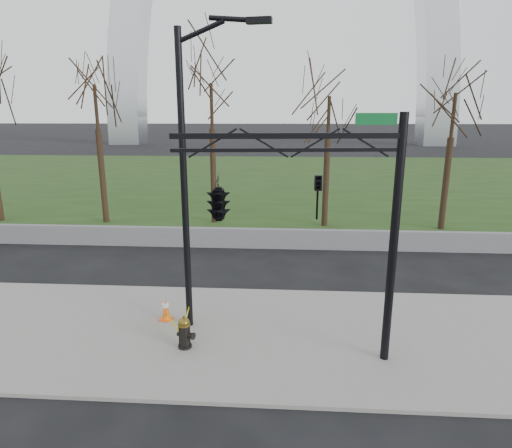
# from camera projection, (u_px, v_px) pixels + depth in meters

# --- Properties ---
(ground) EXTENTS (500.00, 500.00, 0.00)m
(ground) POSITION_uv_depth(u_px,v_px,m) (241.00, 335.00, 11.88)
(ground) COLOR black
(ground) RESTS_ON ground
(sidewalk) EXTENTS (18.00, 6.00, 0.10)m
(sidewalk) POSITION_uv_depth(u_px,v_px,m) (241.00, 334.00, 11.87)
(sidewalk) COLOR slate
(sidewalk) RESTS_ON ground
(grass_strip) EXTENTS (120.00, 40.00, 0.06)m
(grass_strip) POSITION_uv_depth(u_px,v_px,m) (272.00, 177.00, 40.85)
(grass_strip) COLOR #213412
(grass_strip) RESTS_ON ground
(guardrail) EXTENTS (60.00, 0.30, 0.90)m
(guardrail) POSITION_uv_depth(u_px,v_px,m) (258.00, 238.00, 19.49)
(guardrail) COLOR #59595B
(guardrail) RESTS_ON ground
(tree_row) EXTENTS (34.46, 4.00, 8.17)m
(tree_row) POSITION_uv_depth(u_px,v_px,m) (155.00, 150.00, 22.80)
(tree_row) COLOR black
(tree_row) RESTS_ON ground
(fire_hydrant) EXTENTS (0.55, 0.36, 0.88)m
(fire_hydrant) POSITION_uv_depth(u_px,v_px,m) (185.00, 333.00, 10.98)
(fire_hydrant) COLOR black
(fire_hydrant) RESTS_ON sidewalk
(traffic_cone) EXTENTS (0.42, 0.42, 0.64)m
(traffic_cone) POSITION_uv_depth(u_px,v_px,m) (166.00, 309.00, 12.50)
(traffic_cone) COLOR #F85D0D
(traffic_cone) RESTS_ON sidewalk
(street_light) EXTENTS (2.39, 0.49, 8.21)m
(street_light) POSITION_uv_depth(u_px,v_px,m) (192.00, 164.00, 11.08)
(street_light) COLOR black
(street_light) RESTS_ON ground
(traffic_signal_mast) EXTENTS (5.08, 2.53, 6.00)m
(traffic_signal_mast) POSITION_uv_depth(u_px,v_px,m) (253.00, 198.00, 9.46)
(traffic_signal_mast) COLOR black
(traffic_signal_mast) RESTS_ON ground
(caution_tape) EXTENTS (0.90, 1.48, 0.45)m
(caution_tape) POSITION_uv_depth(u_px,v_px,m) (180.00, 322.00, 11.68)
(caution_tape) COLOR yellow
(caution_tape) RESTS_ON ground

